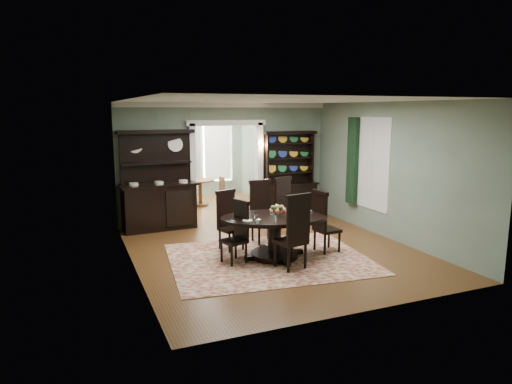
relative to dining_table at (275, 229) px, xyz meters
The scene contains 19 objects.
room 1.08m from the dining_table, 65.33° to the left, with size 5.51×6.01×3.01m.
parlor 5.93m from the dining_table, 88.36° to the left, with size 3.51×3.50×3.01m.
doorway_trim 3.49m from the dining_table, 87.11° to the left, with size 2.08×0.25×2.57m.
right_window 3.29m from the dining_table, 23.61° to the left, with size 0.15×1.47×2.12m.
wall_sconce 3.61m from the dining_table, 70.57° to the left, with size 0.27×0.21×0.21m.
rug 0.58m from the dining_table, 162.57° to the right, with size 3.70×2.96×0.01m, color maroon.
dining_table is the anchor object (origin of this frame).
centerpiece 0.32m from the dining_table, ahead, with size 1.44×0.92×0.24m.
chair_far_left 1.10m from the dining_table, 125.02° to the left, with size 0.55×0.54×1.22m.
chair_far_mid 1.16m from the dining_table, 79.17° to the left, with size 0.52×0.47×1.34m.
chair_far_right 1.42m from the dining_table, 55.04° to the left, with size 0.65×0.64×1.37m.
chair_end_left 0.74m from the dining_table, behind, with size 0.52×0.53×1.18m.
chair_end_right 1.04m from the dining_table, ahead, with size 0.48×0.50×1.26m.
chair_near 0.77m from the dining_table, 86.76° to the right, with size 0.60×0.58×1.39m.
sideboard 3.47m from the dining_table, 118.24° to the left, with size 1.83×0.74×2.36m.
welsh_dresser 3.60m from the dining_table, 58.78° to the left, with size 1.47×0.56×2.27m.
parlor_table 5.30m from the dining_table, 89.93° to the left, with size 0.85×0.85×0.78m.
parlor_chair_left 5.06m from the dining_table, 95.01° to the left, with size 0.41×0.40×0.94m.
parlor_chair_right 5.23m from the dining_table, 81.89° to the left, with size 0.38×0.37×0.85m.
Camera 1 is at (-3.73, -8.01, 2.82)m, focal length 32.00 mm.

